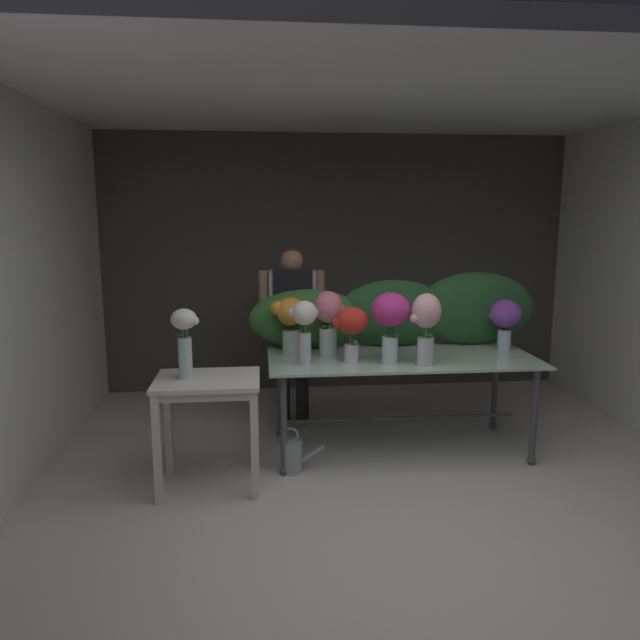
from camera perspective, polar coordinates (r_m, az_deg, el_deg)
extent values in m
plane|color=beige|center=(5.09, 4.13, -11.78)|extent=(7.85, 7.85, 0.00)
cube|color=#4C4742|center=(6.51, 1.58, 5.40)|extent=(5.06, 0.12, 2.72)
cube|color=silver|center=(4.98, -25.72, 2.96)|extent=(0.12, 3.69, 2.72)
cube|color=silver|center=(4.81, 4.57, 20.73)|extent=(5.18, 3.69, 0.12)
cube|color=#B8D3BE|center=(4.78, 7.71, -3.53)|extent=(2.10, 0.97, 0.02)
cylinder|color=#4C4C51|center=(4.41, -3.49, -9.99)|extent=(0.05, 0.05, 0.77)
sphere|color=#4C4C51|center=(4.54, -3.44, -14.18)|extent=(0.07, 0.07, 0.07)
cylinder|color=#4C4C51|center=(4.86, 19.75, -8.66)|extent=(0.05, 0.05, 0.77)
sphere|color=#4C4C51|center=(4.98, 19.50, -12.51)|extent=(0.07, 0.07, 0.07)
cylinder|color=#4C4C51|center=(5.13, -3.84, -7.06)|extent=(0.05, 0.05, 0.77)
sphere|color=#4C4C51|center=(5.25, -3.80, -10.75)|extent=(0.07, 0.07, 0.07)
cylinder|color=#4C4C51|center=(5.52, 16.34, -6.21)|extent=(0.05, 0.05, 0.77)
sphere|color=#4C4C51|center=(5.63, 16.17, -9.66)|extent=(0.07, 0.07, 0.07)
cylinder|color=#4C4C51|center=(4.93, 7.57, -9.28)|extent=(1.90, 0.03, 0.03)
cube|color=silver|center=(4.19, -10.69, -5.65)|extent=(0.71, 0.57, 0.03)
cube|color=silver|center=(4.21, -10.67, -6.24)|extent=(0.65, 0.51, 0.06)
cube|color=silver|center=(4.13, -15.28, -11.83)|extent=(0.05, 0.05, 0.75)
cube|color=silver|center=(4.07, -6.26, -11.84)|extent=(0.05, 0.05, 0.75)
cube|color=silver|center=(4.58, -14.28, -9.58)|extent=(0.05, 0.05, 0.75)
cube|color=silver|center=(4.53, -6.22, -9.54)|extent=(0.05, 0.05, 0.75)
cylinder|color=#232328|center=(5.53, -3.53, -5.42)|extent=(0.12, 0.12, 0.84)
cylinder|color=#232328|center=(5.53, -1.71, -5.38)|extent=(0.12, 0.12, 0.84)
cube|color=silver|center=(5.39, -2.68, 1.78)|extent=(0.41, 0.22, 0.56)
cube|color=black|center=(5.28, -2.61, 1.17)|extent=(0.35, 0.02, 0.68)
cylinder|color=tan|center=(5.38, -5.35, 1.79)|extent=(0.09, 0.09, 0.55)
cylinder|color=tan|center=(5.40, -0.02, 1.87)|extent=(0.09, 0.09, 0.55)
sphere|color=tan|center=(5.34, -2.71, 5.71)|extent=(0.20, 0.20, 0.20)
ellipsoid|color=brown|center=(5.36, -2.73, 6.41)|extent=(0.15, 0.15, 0.09)
ellipsoid|color=#387033|center=(4.97, -1.24, 0.12)|extent=(0.97, 0.31, 0.50)
ellipsoid|color=#28562D|center=(5.07, 7.01, 0.66)|extent=(0.97, 0.22, 0.57)
ellipsoid|color=#28562D|center=(5.27, 14.56, 1.07)|extent=(1.03, 0.26, 0.62)
cylinder|color=silver|center=(5.15, 17.15, -1.83)|extent=(0.11, 0.11, 0.17)
cylinder|color=#9EBCB2|center=(5.16, 17.12, -2.35)|extent=(0.10, 0.10, 0.07)
cylinder|color=#387033|center=(5.14, 17.41, -1.41)|extent=(0.01, 0.01, 0.23)
cylinder|color=#387033|center=(5.17, 17.08, -1.34)|extent=(0.01, 0.01, 0.23)
cylinder|color=#387033|center=(5.13, 16.93, -1.41)|extent=(0.01, 0.01, 0.23)
cylinder|color=#387033|center=(5.12, 17.21, -1.45)|extent=(0.01, 0.01, 0.23)
ellipsoid|color=purple|center=(5.11, 17.27, 0.60)|extent=(0.25, 0.25, 0.23)
sphere|color=purple|center=(5.07, 16.16, 0.32)|extent=(0.06, 0.06, 0.06)
sphere|color=purple|center=(5.16, 18.09, 0.37)|extent=(0.09, 0.09, 0.09)
ellipsoid|color=#477F3D|center=(5.16, 17.52, -0.64)|extent=(0.11, 0.08, 0.03)
cylinder|color=silver|center=(4.52, 6.67, -2.85)|extent=(0.12, 0.12, 0.20)
cylinder|color=#9EBCB2|center=(4.53, 6.65, -3.55)|extent=(0.11, 0.11, 0.09)
cylinder|color=#2D6028|center=(4.52, 7.00, -1.96)|extent=(0.01, 0.01, 0.32)
cylinder|color=#2D6028|center=(4.52, 6.53, -1.94)|extent=(0.01, 0.01, 0.32)
cylinder|color=#2D6028|center=(4.49, 6.62, -2.03)|extent=(0.01, 0.01, 0.32)
ellipsoid|color=#D1338E|center=(4.46, 6.75, 1.01)|extent=(0.29, 0.29, 0.25)
sphere|color=#D1338E|center=(4.49, 8.00, 1.47)|extent=(0.07, 0.07, 0.07)
ellipsoid|color=#28562D|center=(4.48, 7.07, -1.39)|extent=(0.08, 0.11, 0.03)
cylinder|color=silver|center=(4.52, 3.02, -3.19)|extent=(0.11, 0.11, 0.14)
cylinder|color=#9EBCB2|center=(4.53, 3.01, -3.68)|extent=(0.10, 0.10, 0.06)
cylinder|color=#477F3D|center=(4.51, 3.20, -2.38)|extent=(0.01, 0.01, 0.25)
cylinder|color=#477F3D|center=(4.52, 2.88, -2.36)|extent=(0.01, 0.01, 0.25)
cylinder|color=#477F3D|center=(4.49, 2.90, -2.45)|extent=(0.01, 0.01, 0.25)
ellipsoid|color=red|center=(4.47, 3.05, -0.05)|extent=(0.24, 0.24, 0.21)
sphere|color=red|center=(4.46, 1.74, -0.28)|extent=(0.09, 0.09, 0.09)
sphere|color=red|center=(4.49, 3.92, 0.31)|extent=(0.07, 0.07, 0.07)
ellipsoid|color=#387033|center=(4.48, 3.39, -2.12)|extent=(0.05, 0.10, 0.03)
cylinder|color=silver|center=(4.79, -2.80, -2.12)|extent=(0.14, 0.14, 0.19)
cylinder|color=#9EBCB2|center=(4.80, -2.80, -2.76)|extent=(0.13, 0.13, 0.08)
cylinder|color=#28562D|center=(4.78, -2.59, -1.55)|extent=(0.01, 0.01, 0.27)
cylinder|color=#28562D|center=(4.80, -2.97, -1.50)|extent=(0.01, 0.01, 0.27)
cylinder|color=#28562D|center=(4.76, -2.93, -1.61)|extent=(0.01, 0.01, 0.27)
ellipsoid|color=orange|center=(4.74, -2.83, 0.84)|extent=(0.23, 0.23, 0.23)
sphere|color=orange|center=(4.72, -4.06, 1.14)|extent=(0.12, 0.12, 0.12)
sphere|color=orange|center=(4.71, -1.99, 0.96)|extent=(0.08, 0.08, 0.08)
cylinder|color=silver|center=(4.50, 10.00, -2.97)|extent=(0.13, 0.13, 0.21)
cylinder|color=#9EBCB2|center=(4.51, 9.98, -3.69)|extent=(0.12, 0.12, 0.09)
cylinder|color=#477F3D|center=(4.50, 10.36, -2.11)|extent=(0.01, 0.01, 0.32)
cylinder|color=#477F3D|center=(4.50, 9.76, -2.10)|extent=(0.01, 0.01, 0.32)
cylinder|color=#477F3D|center=(4.45, 10.00, -2.23)|extent=(0.01, 0.01, 0.32)
ellipsoid|color=#EFB2BC|center=(4.44, 10.12, 0.87)|extent=(0.22, 0.22, 0.26)
sphere|color=#EFB2BC|center=(4.40, 9.04, 0.14)|extent=(0.07, 0.07, 0.07)
ellipsoid|color=#477F3D|center=(4.49, 10.16, -1.37)|extent=(0.10, 0.10, 0.03)
cylinder|color=silver|center=(4.45, -1.47, -2.76)|extent=(0.09, 0.09, 0.24)
cylinder|color=#9EBCB2|center=(4.46, -1.47, -3.60)|extent=(0.09, 0.09, 0.10)
cylinder|color=#2D6028|center=(4.44, -1.32, -2.08)|extent=(0.01, 0.01, 0.33)
cylinder|color=#2D6028|center=(4.46, -1.56, -2.03)|extent=(0.01, 0.01, 0.33)
cylinder|color=#2D6028|center=(4.44, -1.74, -2.09)|extent=(0.01, 0.01, 0.33)
cylinder|color=#2D6028|center=(4.42, -1.44, -2.13)|extent=(0.01, 0.01, 0.33)
ellipsoid|color=white|center=(4.40, -1.49, 0.68)|extent=(0.19, 0.19, 0.18)
sphere|color=white|center=(4.41, -2.51, 0.73)|extent=(0.08, 0.08, 0.08)
sphere|color=white|center=(4.40, -0.52, 0.76)|extent=(0.06, 0.06, 0.06)
cylinder|color=silver|center=(4.71, 0.78, -2.13)|extent=(0.14, 0.14, 0.23)
cylinder|color=#9EBCB2|center=(4.72, 0.78, -2.88)|extent=(0.13, 0.13, 0.09)
cylinder|color=#2D6028|center=(4.69, 1.20, -1.53)|extent=(0.01, 0.01, 0.31)
cylinder|color=#2D6028|center=(4.72, 0.69, -1.45)|extent=(0.01, 0.01, 0.31)
cylinder|color=#2D6028|center=(4.69, 0.42, -1.52)|extent=(0.01, 0.01, 0.31)
cylinder|color=#2D6028|center=(4.68, 0.78, -1.57)|extent=(0.01, 0.01, 0.31)
ellipsoid|color=pink|center=(4.65, 0.79, 1.24)|extent=(0.23, 0.23, 0.25)
sphere|color=pink|center=(4.63, -0.15, 0.61)|extent=(0.07, 0.07, 0.07)
sphere|color=pink|center=(4.64, 1.97, 1.02)|extent=(0.08, 0.08, 0.08)
ellipsoid|color=#28562D|center=(4.66, 0.45, -0.58)|extent=(0.08, 0.11, 0.03)
cylinder|color=silver|center=(4.17, -12.72, -3.58)|extent=(0.09, 0.09, 0.29)
cylinder|color=#9EBCB2|center=(4.19, -12.68, -4.64)|extent=(0.09, 0.09, 0.12)
cylinder|color=#477F3D|center=(4.16, -12.53, -2.93)|extent=(0.01, 0.01, 0.36)
cylinder|color=#477F3D|center=(4.18, -12.94, -2.89)|extent=(0.01, 0.01, 0.36)
cylinder|color=#477F3D|center=(4.15, -12.89, -2.97)|extent=(0.01, 0.01, 0.36)
ellipsoid|color=white|center=(4.11, -12.87, 0.09)|extent=(0.17, 0.17, 0.14)
sphere|color=white|center=(4.09, -11.89, -0.07)|extent=(0.06, 0.06, 0.06)
ellipsoid|color=#28562D|center=(4.15, -13.09, -1.36)|extent=(0.11, 0.08, 0.03)
cylinder|color=#999EA3|center=(4.56, -2.86, -12.84)|extent=(0.18, 0.18, 0.24)
cylinder|color=#999EA3|center=(4.56, -0.68, -12.63)|extent=(0.18, 0.04, 0.14)
torus|color=#999EA3|center=(4.50, -2.88, -10.96)|extent=(0.13, 0.02, 0.13)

